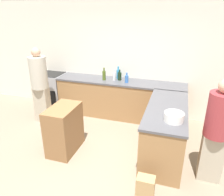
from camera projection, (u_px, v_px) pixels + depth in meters
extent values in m
plane|color=gray|center=(88.00, 165.00, 3.78)|extent=(14.00, 14.00, 0.00)
cube|color=silver|center=(124.00, 60.00, 5.29)|extent=(8.00, 0.06, 2.70)
cube|color=olive|center=(120.00, 99.00, 5.34)|extent=(3.05, 0.61, 0.88)
cube|color=#4C4C51|center=(120.00, 82.00, 5.17)|extent=(3.08, 0.64, 0.04)
cube|color=olive|center=(165.00, 131.00, 3.97)|extent=(0.66, 1.76, 0.88)
cube|color=#4C4C51|center=(167.00, 108.00, 3.79)|extent=(0.69, 1.79, 0.04)
cube|color=#99999E|center=(53.00, 91.00, 5.86)|extent=(0.64, 0.61, 0.92)
cube|color=black|center=(47.00, 100.00, 5.64)|extent=(0.54, 0.01, 0.52)
cube|color=black|center=(51.00, 74.00, 5.68)|extent=(0.59, 0.56, 0.01)
cube|color=brown|center=(64.00, 129.00, 4.02)|extent=(0.44, 0.74, 0.89)
cylinder|color=white|center=(174.00, 117.00, 3.29)|extent=(0.29, 0.29, 0.14)
cylinder|color=#475B1E|center=(104.00, 76.00, 5.18)|extent=(0.08, 0.08, 0.21)
cylinder|color=#475B1E|center=(104.00, 70.00, 5.12)|extent=(0.04, 0.04, 0.08)
cylinder|color=silver|center=(114.00, 77.00, 5.17)|extent=(0.07, 0.07, 0.18)
cylinder|color=silver|center=(114.00, 71.00, 5.12)|extent=(0.03, 0.03, 0.07)
cylinder|color=black|center=(120.00, 76.00, 5.18)|extent=(0.09, 0.09, 0.18)
cylinder|color=black|center=(120.00, 71.00, 5.13)|extent=(0.04, 0.04, 0.07)
cylinder|color=#338CBF|center=(118.00, 74.00, 5.28)|extent=(0.09, 0.09, 0.22)
cylinder|color=#338CBF|center=(118.00, 68.00, 5.22)|extent=(0.04, 0.04, 0.08)
cylinder|color=#386BB7|center=(127.00, 79.00, 5.01)|extent=(0.08, 0.08, 0.17)
cylinder|color=#386BB7|center=(127.00, 74.00, 4.96)|extent=(0.04, 0.04, 0.07)
cube|color=#ADA38E|center=(43.00, 104.00, 5.12)|extent=(0.34, 0.21, 0.84)
cylinder|color=#B7B2A3|center=(38.00, 73.00, 4.83)|extent=(0.38, 0.38, 0.71)
sphere|color=tan|center=(36.00, 52.00, 4.66)|extent=(0.20, 0.20, 0.20)
cube|color=#ADA38E|center=(211.00, 157.00, 3.34)|extent=(0.34, 0.21, 0.79)
cylinder|color=#993338|center=(220.00, 115.00, 3.06)|extent=(0.37, 0.37, 0.66)
cube|color=#A88456|center=(145.00, 188.00, 3.07)|extent=(0.25, 0.18, 0.35)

